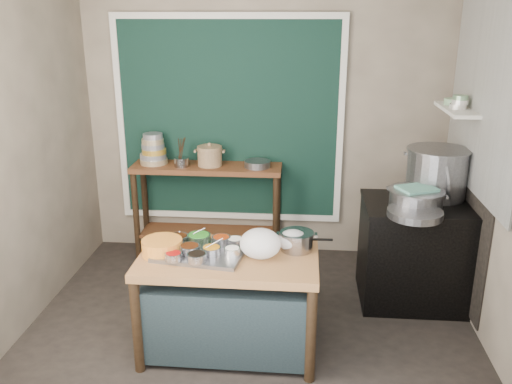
# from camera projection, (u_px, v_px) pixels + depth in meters

# --- Properties ---
(floor) EXTENTS (3.50, 3.00, 0.02)m
(floor) POSITION_uv_depth(u_px,v_px,m) (251.00, 327.00, 4.29)
(floor) COLOR black
(floor) RESTS_ON ground
(back_wall) EXTENTS (3.50, 0.02, 2.80)m
(back_wall) POSITION_uv_depth(u_px,v_px,m) (265.00, 116.00, 5.27)
(back_wall) COLOR gray
(back_wall) RESTS_ON floor
(left_wall) EXTENTS (0.02, 3.00, 2.80)m
(left_wall) POSITION_uv_depth(u_px,v_px,m) (13.00, 150.00, 3.99)
(left_wall) COLOR gray
(left_wall) RESTS_ON floor
(right_wall) EXTENTS (0.02, 3.00, 2.80)m
(right_wall) POSITION_uv_depth(u_px,v_px,m) (506.00, 161.00, 3.70)
(right_wall) COLOR gray
(right_wall) RESTS_ON floor
(curtain_panel) EXTENTS (2.10, 0.02, 1.90)m
(curtain_panel) POSITION_uv_depth(u_px,v_px,m) (229.00, 121.00, 5.28)
(curtain_panel) COLOR black
(curtain_panel) RESTS_ON back_wall
(curtain_frame) EXTENTS (2.22, 0.03, 2.02)m
(curtain_frame) POSITION_uv_depth(u_px,v_px,m) (229.00, 121.00, 5.27)
(curtain_frame) COLOR beige
(curtain_frame) RESTS_ON back_wall
(tile_panel) EXTENTS (0.02, 1.70, 1.70)m
(tile_panel) POSITION_uv_depth(u_px,v_px,m) (486.00, 84.00, 4.08)
(tile_panel) COLOR #B2B2AA
(tile_panel) RESTS_ON right_wall
(soot_patch) EXTENTS (0.01, 1.30, 1.30)m
(soot_patch) POSITION_uv_depth(u_px,v_px,m) (464.00, 221.00, 4.54)
(soot_patch) COLOR black
(soot_patch) RESTS_ON right_wall
(wall_shelf) EXTENTS (0.22, 0.70, 0.03)m
(wall_shelf) POSITION_uv_depth(u_px,v_px,m) (457.00, 110.00, 4.45)
(wall_shelf) COLOR beige
(wall_shelf) RESTS_ON right_wall
(prep_table) EXTENTS (1.25, 0.73, 0.75)m
(prep_table) POSITION_uv_depth(u_px,v_px,m) (229.00, 303.00, 3.90)
(prep_table) COLOR olive
(prep_table) RESTS_ON floor
(back_counter) EXTENTS (1.45, 0.40, 0.95)m
(back_counter) POSITION_uv_depth(u_px,v_px,m) (208.00, 211.00, 5.39)
(back_counter) COLOR #5D301A
(back_counter) RESTS_ON floor
(stove_block) EXTENTS (0.90, 0.68, 0.85)m
(stove_block) POSITION_uv_depth(u_px,v_px,m) (416.00, 254.00, 4.56)
(stove_block) COLOR black
(stove_block) RESTS_ON floor
(stove_top) EXTENTS (0.92, 0.69, 0.03)m
(stove_top) POSITION_uv_depth(u_px,v_px,m) (421.00, 205.00, 4.42)
(stove_top) COLOR black
(stove_top) RESTS_ON stove_block
(condiment_tray) EXTENTS (0.66, 0.52, 0.03)m
(condiment_tray) POSITION_uv_depth(u_px,v_px,m) (201.00, 252.00, 3.80)
(condiment_tray) COLOR gray
(condiment_tray) RESTS_ON prep_table
(condiment_bowls) EXTENTS (0.57, 0.44, 0.07)m
(condiment_bowls) POSITION_uv_depth(u_px,v_px,m) (198.00, 246.00, 3.79)
(condiment_bowls) COLOR gray
(condiment_bowls) RESTS_ON condiment_tray
(yellow_basin) EXTENTS (0.35, 0.35, 0.11)m
(yellow_basin) POSITION_uv_depth(u_px,v_px,m) (162.00, 247.00, 3.78)
(yellow_basin) COLOR #C77D2E
(yellow_basin) RESTS_ON prep_table
(saucepan) EXTENTS (0.26, 0.26, 0.14)m
(saucepan) POSITION_uv_depth(u_px,v_px,m) (297.00, 241.00, 3.85)
(saucepan) COLOR gray
(saucepan) RESTS_ON prep_table
(plastic_bag_a) EXTENTS (0.29, 0.25, 0.21)m
(plastic_bag_a) POSITION_uv_depth(u_px,v_px,m) (260.00, 244.00, 3.71)
(plastic_bag_a) COLOR white
(plastic_bag_a) RESTS_ON prep_table
(plastic_bag_b) EXTENTS (0.25, 0.23, 0.16)m
(plastic_bag_b) POSITION_uv_depth(u_px,v_px,m) (293.00, 241.00, 3.83)
(plastic_bag_b) COLOR white
(plastic_bag_b) RESTS_ON prep_table
(bowl_stack) EXTENTS (0.27, 0.27, 0.30)m
(bowl_stack) POSITION_uv_depth(u_px,v_px,m) (154.00, 151.00, 5.26)
(bowl_stack) COLOR tan
(bowl_stack) RESTS_ON back_counter
(utensil_cup) EXTENTS (0.16, 0.16, 0.09)m
(utensil_cup) POSITION_uv_depth(u_px,v_px,m) (182.00, 162.00, 5.19)
(utensil_cup) COLOR gray
(utensil_cup) RESTS_ON back_counter
(ceramic_crock) EXTENTS (0.26, 0.26, 0.17)m
(ceramic_crock) POSITION_uv_depth(u_px,v_px,m) (210.00, 157.00, 5.21)
(ceramic_crock) COLOR #927450
(ceramic_crock) RESTS_ON back_counter
(wide_bowl) EXTENTS (0.32, 0.32, 0.06)m
(wide_bowl) POSITION_uv_depth(u_px,v_px,m) (257.00, 164.00, 5.17)
(wide_bowl) COLOR gray
(wide_bowl) RESTS_ON back_counter
(stock_pot) EXTENTS (0.63, 0.63, 0.41)m
(stock_pot) POSITION_uv_depth(u_px,v_px,m) (437.00, 173.00, 4.52)
(stock_pot) COLOR gray
(stock_pot) RESTS_ON stove_top
(pot_lid) EXTENTS (0.15, 0.42, 0.41)m
(pot_lid) POSITION_uv_depth(u_px,v_px,m) (445.00, 177.00, 4.43)
(pot_lid) COLOR gray
(pot_lid) RESTS_ON stove_top
(steamer) EXTENTS (0.60, 0.60, 0.15)m
(steamer) POSITION_uv_depth(u_px,v_px,m) (416.00, 198.00, 4.31)
(steamer) COLOR gray
(steamer) RESTS_ON stove_top
(green_cloth) EXTENTS (0.34, 0.31, 0.02)m
(green_cloth) POSITION_uv_depth(u_px,v_px,m) (417.00, 188.00, 4.28)
(green_cloth) COLOR #51917B
(green_cloth) RESTS_ON steamer
(shallow_pan) EXTENTS (0.43, 0.43, 0.05)m
(shallow_pan) POSITION_uv_depth(u_px,v_px,m) (415.00, 213.00, 4.12)
(shallow_pan) COLOR gray
(shallow_pan) RESTS_ON stove_top
(shelf_bowl_stack) EXTENTS (0.14, 0.14, 0.11)m
(shelf_bowl_stack) POSITION_uv_depth(u_px,v_px,m) (460.00, 102.00, 4.39)
(shelf_bowl_stack) COLOR silver
(shelf_bowl_stack) RESTS_ON wall_shelf
(shelf_bowl_green) EXTENTS (0.15, 0.15, 0.05)m
(shelf_bowl_green) POSITION_uv_depth(u_px,v_px,m) (453.00, 102.00, 4.58)
(shelf_bowl_green) COLOR gray
(shelf_bowl_green) RESTS_ON wall_shelf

